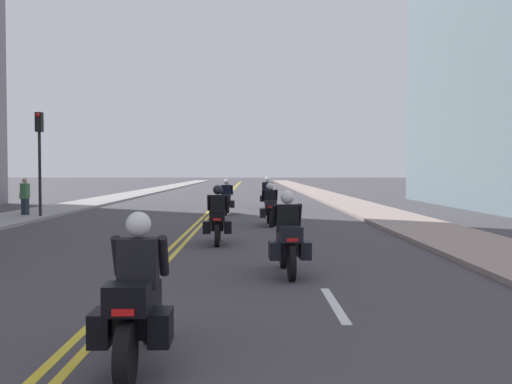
% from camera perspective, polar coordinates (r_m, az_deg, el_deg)
% --- Properties ---
extents(ground_plane, '(264.00, 264.00, 0.00)m').
position_cam_1_polar(ground_plane, '(48.94, -2.76, -0.32)').
color(ground_plane, '#444146').
extents(sidewalk_left, '(2.78, 144.00, 0.12)m').
position_cam_1_polar(sidewalk_left, '(49.85, -11.70, -0.24)').
color(sidewalk_left, '#9B9895').
rests_on(sidewalk_left, ground).
extents(sidewalk_right, '(2.78, 144.00, 0.12)m').
position_cam_1_polar(sidewalk_right, '(49.24, 6.30, -0.24)').
color(sidewalk_right, gray).
rests_on(sidewalk_right, ground).
extents(centreline_yellow_inner, '(0.12, 132.00, 0.01)m').
position_cam_1_polar(centreline_yellow_inner, '(48.94, -2.90, -0.31)').
color(centreline_yellow_inner, yellow).
rests_on(centreline_yellow_inner, ground).
extents(centreline_yellow_outer, '(0.12, 132.00, 0.01)m').
position_cam_1_polar(centreline_yellow_outer, '(48.93, -2.62, -0.31)').
color(centreline_yellow_outer, yellow).
rests_on(centreline_yellow_outer, ground).
extents(lane_dashes_white, '(0.14, 56.40, 0.01)m').
position_cam_1_polar(lane_dashes_white, '(29.95, 1.89, -1.78)').
color(lane_dashes_white, silver).
rests_on(lane_dashes_white, ground).
extents(motorcycle_0, '(0.77, 2.14, 1.56)m').
position_cam_1_polar(motorcycle_0, '(6.32, -11.14, -10.35)').
color(motorcycle_0, black).
rests_on(motorcycle_0, ground).
extents(motorcycle_1, '(0.78, 2.17, 1.61)m').
position_cam_1_polar(motorcycle_1, '(11.48, 3.02, -4.54)').
color(motorcycle_1, black).
rests_on(motorcycle_1, ground).
extents(motorcycle_2, '(0.77, 2.10, 1.59)m').
position_cam_1_polar(motorcycle_2, '(16.35, -3.64, -2.66)').
color(motorcycle_2, black).
rests_on(motorcycle_2, ground).
extents(motorcycle_3, '(0.77, 2.12, 1.56)m').
position_cam_1_polar(motorcycle_3, '(21.77, 1.33, -1.51)').
color(motorcycle_3, black).
rests_on(motorcycle_3, ground).
extents(motorcycle_4, '(0.77, 2.08, 1.61)m').
position_cam_1_polar(motorcycle_4, '(27.59, -2.81, -0.76)').
color(motorcycle_4, black).
rests_on(motorcycle_4, ground).
extents(motorcycle_5, '(0.78, 2.15, 1.65)m').
position_cam_1_polar(motorcycle_5, '(32.39, 1.08, -0.34)').
color(motorcycle_5, black).
rests_on(motorcycle_5, ground).
extents(traffic_light_near, '(0.28, 0.38, 4.39)m').
position_cam_1_polar(traffic_light_near, '(26.45, -19.76, 4.23)').
color(traffic_light_near, black).
rests_on(traffic_light_near, ground).
extents(pedestrian_0, '(0.50, 0.38, 1.68)m').
position_cam_1_polar(pedestrian_0, '(27.37, -20.97, -0.46)').
color(pedestrian_0, '#232E39').
rests_on(pedestrian_0, ground).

